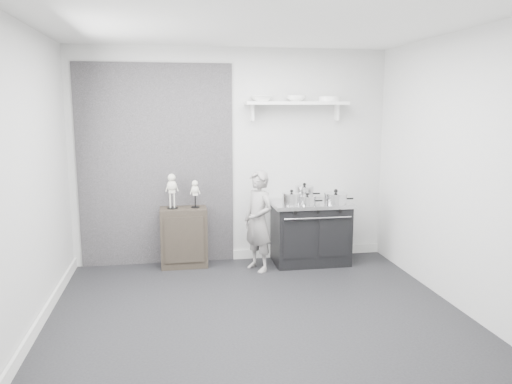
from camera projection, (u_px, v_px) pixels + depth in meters
ground at (256, 314)px, 4.82m from camera, size 4.00×4.00×0.00m
room_shell at (244, 143)px, 4.67m from camera, size 4.02×3.62×2.71m
wall_shelf at (297, 104)px, 6.24m from camera, size 1.30×0.26×0.24m
stove at (311, 232)px, 6.34m from camera, size 0.99×0.62×0.79m
side_cabinet at (184, 237)px, 6.21m from camera, size 0.57×0.33×0.74m
child at (258, 221)px, 6.02m from camera, size 0.48×0.53×1.22m
pot_front_left at (292, 199)px, 6.10m from camera, size 0.32×0.23×0.19m
pot_back_left at (304, 193)px, 6.36m from camera, size 0.32×0.24×0.23m
pot_front_right at (336, 198)px, 6.15m from camera, size 0.37×0.28×0.19m
pot_front_center at (307, 200)px, 6.08m from camera, size 0.30×0.21×0.15m
skeleton_full at (172, 188)px, 6.08m from camera, size 0.14×0.09×0.50m
skeleton_torso at (195, 192)px, 6.14m from camera, size 0.11×0.07×0.39m
bowl_large at (262, 99)px, 6.14m from camera, size 0.28×0.28×0.07m
bowl_small at (296, 98)px, 6.22m from camera, size 0.23×0.23×0.07m
plate_stack at (329, 99)px, 6.29m from camera, size 0.28×0.28×0.06m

